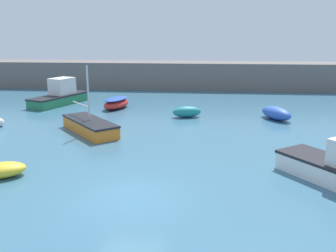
{
  "coord_description": "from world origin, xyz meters",
  "views": [
    {
      "loc": [
        2.55,
        -12.63,
        5.95
      ],
      "look_at": [
        0.76,
        7.05,
        0.93
      ],
      "focal_mm": 40.0,
      "sensor_mm": 36.0,
      "label": 1
    }
  ],
  "objects_px": {
    "rowboat_blue_near": "(276,113)",
    "sailboat_twin_hulled": "(90,126)",
    "mooring_buoy_white": "(0,122)",
    "fishing_dinghy_green": "(2,170)",
    "dinghy_near_pier": "(187,112)",
    "motorboat_grey_hull": "(60,95)",
    "rowboat_with_red_cover": "(116,103)"
  },
  "relations": [
    {
      "from": "rowboat_blue_near",
      "to": "sailboat_twin_hulled",
      "type": "bearing_deg",
      "value": 81.77
    },
    {
      "from": "rowboat_blue_near",
      "to": "mooring_buoy_white",
      "type": "bearing_deg",
      "value": 72.18
    },
    {
      "from": "sailboat_twin_hulled",
      "to": "rowboat_blue_near",
      "type": "distance_m",
      "value": 12.7
    },
    {
      "from": "fishing_dinghy_green",
      "to": "mooring_buoy_white",
      "type": "bearing_deg",
      "value": -88.38
    },
    {
      "from": "sailboat_twin_hulled",
      "to": "fishing_dinghy_green",
      "type": "relative_size",
      "value": 2.1
    },
    {
      "from": "dinghy_near_pier",
      "to": "mooring_buoy_white",
      "type": "bearing_deg",
      "value": 2.48
    },
    {
      "from": "rowboat_blue_near",
      "to": "motorboat_grey_hull",
      "type": "height_order",
      "value": "motorboat_grey_hull"
    },
    {
      "from": "fishing_dinghy_green",
      "to": "dinghy_near_pier",
      "type": "xyz_separation_m",
      "value": [
        7.25,
        11.99,
        0.07
      ]
    },
    {
      "from": "fishing_dinghy_green",
      "to": "rowboat_blue_near",
      "type": "bearing_deg",
      "value": -166.3
    },
    {
      "from": "fishing_dinghy_green",
      "to": "mooring_buoy_white",
      "type": "xyz_separation_m",
      "value": [
        -4.61,
        8.2,
        -0.04
      ]
    },
    {
      "from": "motorboat_grey_hull",
      "to": "dinghy_near_pier",
      "type": "bearing_deg",
      "value": 90.99
    },
    {
      "from": "fishing_dinghy_green",
      "to": "motorboat_grey_hull",
      "type": "bearing_deg",
      "value": -105.32
    },
    {
      "from": "dinghy_near_pier",
      "to": "mooring_buoy_white",
      "type": "relative_size",
      "value": 3.99
    },
    {
      "from": "sailboat_twin_hulled",
      "to": "rowboat_with_red_cover",
      "type": "bearing_deg",
      "value": 139.69
    },
    {
      "from": "mooring_buoy_white",
      "to": "motorboat_grey_hull",
      "type": "bearing_deg",
      "value": 82.09
    },
    {
      "from": "fishing_dinghy_green",
      "to": "rowboat_with_red_cover",
      "type": "xyz_separation_m",
      "value": [
        1.54,
        14.64,
        0.13
      ]
    },
    {
      "from": "dinghy_near_pier",
      "to": "mooring_buoy_white",
      "type": "distance_m",
      "value": 12.45
    },
    {
      "from": "fishing_dinghy_green",
      "to": "dinghy_near_pier",
      "type": "distance_m",
      "value": 14.01
    },
    {
      "from": "mooring_buoy_white",
      "to": "dinghy_near_pier",
      "type": "bearing_deg",
      "value": 17.72
    },
    {
      "from": "mooring_buoy_white",
      "to": "fishing_dinghy_green",
      "type": "bearing_deg",
      "value": -60.66
    },
    {
      "from": "sailboat_twin_hulled",
      "to": "mooring_buoy_white",
      "type": "xyz_separation_m",
      "value": [
        -6.21,
        0.9,
        -0.13
      ]
    },
    {
      "from": "rowboat_blue_near",
      "to": "dinghy_near_pier",
      "type": "distance_m",
      "value": 6.21
    },
    {
      "from": "rowboat_with_red_cover",
      "to": "fishing_dinghy_green",
      "type": "bearing_deg",
      "value": -169.61
    },
    {
      "from": "rowboat_blue_near",
      "to": "fishing_dinghy_green",
      "type": "xyz_separation_m",
      "value": [
        -13.45,
        -11.87,
        -0.12
      ]
    },
    {
      "from": "rowboat_blue_near",
      "to": "fishing_dinghy_green",
      "type": "bearing_deg",
      "value": 102.12
    },
    {
      "from": "sailboat_twin_hulled",
      "to": "mooring_buoy_white",
      "type": "bearing_deg",
      "value": -138.97
    },
    {
      "from": "sailboat_twin_hulled",
      "to": "mooring_buoy_white",
      "type": "distance_m",
      "value": 6.27
    },
    {
      "from": "sailboat_twin_hulled",
      "to": "mooring_buoy_white",
      "type": "relative_size",
      "value": 8.53
    },
    {
      "from": "dinghy_near_pier",
      "to": "rowboat_with_red_cover",
      "type": "bearing_deg",
      "value": -40.17
    },
    {
      "from": "mooring_buoy_white",
      "to": "rowboat_blue_near",
      "type": "bearing_deg",
      "value": 11.49
    },
    {
      "from": "fishing_dinghy_green",
      "to": "rowboat_with_red_cover",
      "type": "relative_size",
      "value": 0.68
    },
    {
      "from": "sailboat_twin_hulled",
      "to": "rowboat_blue_near",
      "type": "xyz_separation_m",
      "value": [
        11.86,
        4.57,
        0.03
      ]
    }
  ]
}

